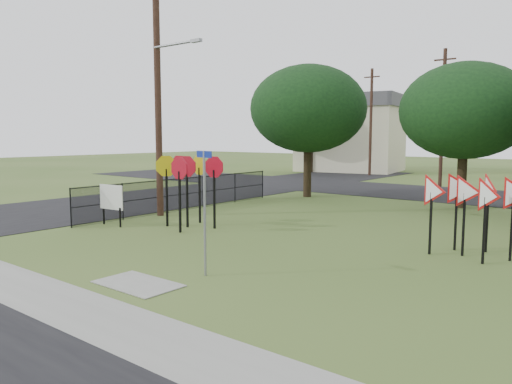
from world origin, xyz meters
The scene contains 18 objects.
ground centered at (0.00, 0.00, 0.00)m, with size 140.00×140.00×0.00m, color #3C5620.
sidewalk centered at (0.00, -4.20, 0.01)m, with size 30.00×1.60×0.02m, color gray.
planting_strip centered at (0.00, -5.40, 0.01)m, with size 30.00×0.80×0.02m, color #3C5620.
street_left centered at (-12.00, 10.00, 0.01)m, with size 8.00×50.00×0.02m, color black.
street_far centered at (0.00, 20.00, 0.01)m, with size 60.00×8.00×0.02m, color black.
curb_pad centered at (0.00, -2.40, 0.01)m, with size 2.00×1.20×0.02m, color gray.
street_name_sign centered at (0.70, -0.91, 1.74)m, with size 0.62×0.16×3.04m.
stop_sign_cluster centered at (-4.38, 3.36, 1.97)m, with size 2.45×1.94×2.68m.
yield_sign_cluster centered at (5.17, 5.22, 1.74)m, with size 2.97×2.22×2.36m.
info_board centered at (-6.85, 1.74, 1.03)m, with size 1.24×0.14×1.56m.
utility_pole_main centered at (-7.24, 4.50, 5.21)m, with size 3.55×0.33×10.00m.
far_pole_a centered at (-2.00, 24.00, 4.60)m, with size 1.40×0.24×9.00m.
far_pole_c centered at (-10.00, 30.00, 4.60)m, with size 1.40×0.24×9.00m.
fence_run centered at (-7.60, 6.25, 0.78)m, with size 0.05×11.55×1.50m.
house_left centered at (-14.00, 34.00, 3.65)m, with size 10.58×8.88×7.20m.
tree_near_left centered at (-6.00, 14.00, 4.86)m, with size 6.40×6.40×7.27m.
tree_near_mid centered at (2.00, 15.00, 4.54)m, with size 6.00×6.00×6.80m.
tree_far_left centered at (-16.00, 30.00, 5.17)m, with size 6.80×6.80×7.73m.
Camera 1 is at (9.09, -9.40, 3.40)m, focal length 35.00 mm.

